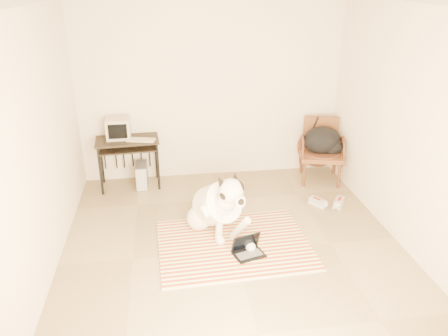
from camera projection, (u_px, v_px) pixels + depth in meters
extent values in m
plane|color=#8D7956|center=(234.00, 251.00, 5.12)|extent=(4.50, 4.50, 0.00)
plane|color=silver|center=(237.00, 6.00, 4.04)|extent=(4.50, 4.50, 0.00)
plane|color=beige|center=(211.00, 92.00, 6.62)|extent=(4.50, 0.00, 4.50)
plane|color=beige|center=(300.00, 276.00, 2.54)|extent=(4.50, 0.00, 4.50)
plane|color=beige|center=(36.00, 153.00, 4.32)|extent=(0.00, 4.50, 4.50)
plane|color=beige|center=(413.00, 134.00, 4.84)|extent=(0.00, 4.50, 4.50)
cube|color=red|center=(244.00, 272.00, 4.73)|extent=(1.79, 0.34, 0.02)
cube|color=#38692D|center=(239.00, 258.00, 4.98)|extent=(1.79, 0.34, 0.02)
cube|color=#684285|center=(234.00, 244.00, 5.23)|extent=(1.79, 0.34, 0.02)
cube|color=#E9F53B|center=(230.00, 232.00, 5.47)|extent=(1.79, 0.34, 0.02)
cube|color=beige|center=(226.00, 221.00, 5.72)|extent=(1.79, 0.34, 0.02)
sphere|color=silver|center=(199.00, 218.00, 5.50)|extent=(0.32, 0.32, 0.32)
sphere|color=silver|center=(220.00, 212.00, 5.65)|extent=(0.32, 0.32, 0.32)
ellipsoid|color=silver|center=(210.00, 213.00, 5.56)|extent=(0.39, 0.36, 0.32)
ellipsoid|color=silver|center=(218.00, 205.00, 5.32)|extent=(0.64, 0.82, 0.69)
cylinder|color=white|center=(217.00, 204.00, 5.33)|extent=(0.67, 0.75, 0.63)
sphere|color=silver|center=(226.00, 200.00, 5.10)|extent=(0.27, 0.27, 0.27)
sphere|color=silver|center=(231.00, 191.00, 4.95)|extent=(0.29, 0.29, 0.29)
ellipsoid|color=black|center=(234.00, 189.00, 4.97)|extent=(0.23, 0.25, 0.21)
cylinder|color=silver|center=(237.00, 199.00, 4.87)|extent=(0.17, 0.19, 0.12)
sphere|color=black|center=(241.00, 202.00, 4.80)|extent=(0.07, 0.07, 0.07)
cone|color=black|center=(221.00, 182.00, 4.91)|extent=(0.17, 0.16, 0.18)
cone|color=black|center=(235.00, 178.00, 5.00)|extent=(0.15, 0.18, 0.18)
torus|color=silver|center=(227.00, 197.00, 5.06)|extent=(0.29, 0.22, 0.24)
cylinder|color=silver|center=(219.00, 227.00, 5.17)|extent=(0.13, 0.15, 0.44)
cylinder|color=silver|center=(240.00, 229.00, 5.17)|extent=(0.23, 0.40, 0.45)
sphere|color=silver|center=(220.00, 241.00, 5.22)|extent=(0.11, 0.11, 0.11)
sphere|color=silver|center=(251.00, 247.00, 5.09)|extent=(0.12, 0.12, 0.12)
cone|color=black|center=(199.00, 213.00, 5.82)|extent=(0.35, 0.38, 0.11)
cube|color=black|center=(249.00, 254.00, 5.00)|extent=(0.39, 0.33, 0.02)
cube|color=#505053|center=(249.00, 254.00, 4.99)|extent=(0.32, 0.22, 0.00)
cube|color=black|center=(246.00, 242.00, 5.03)|extent=(0.35, 0.17, 0.22)
cube|color=black|center=(246.00, 242.00, 5.02)|extent=(0.31, 0.15, 0.20)
cube|color=black|center=(127.00, 140.00, 6.44)|extent=(0.94, 0.57, 0.03)
cube|color=black|center=(128.00, 149.00, 6.44)|extent=(0.84, 0.46, 0.02)
cylinder|color=black|center=(100.00, 172.00, 6.32)|extent=(0.04, 0.04, 0.73)
cylinder|color=black|center=(102.00, 161.00, 6.70)|extent=(0.04, 0.04, 0.73)
cylinder|color=black|center=(158.00, 167.00, 6.48)|extent=(0.04, 0.04, 0.73)
cylinder|color=black|center=(156.00, 156.00, 6.86)|extent=(0.04, 0.04, 0.73)
cube|color=#B4A68D|center=(118.00, 128.00, 6.42)|extent=(0.35, 0.33, 0.30)
cube|color=black|center=(118.00, 132.00, 6.28)|extent=(0.27, 0.02, 0.22)
cube|color=#B4A68D|center=(141.00, 140.00, 6.36)|extent=(0.43, 0.24, 0.03)
cube|color=#505053|center=(142.00, 175.00, 6.65)|extent=(0.17, 0.39, 0.37)
cube|color=#B3B2B7|center=(141.00, 180.00, 6.47)|extent=(0.16, 0.01, 0.35)
cube|color=brown|center=(321.00, 155.00, 6.76)|extent=(0.75, 0.74, 0.07)
cylinder|color=#3E1E11|center=(321.00, 152.00, 6.74)|extent=(0.59, 0.59, 0.04)
cube|color=brown|center=(321.00, 131.00, 6.90)|extent=(0.54, 0.17, 0.48)
cylinder|color=#3E1E11|center=(304.00, 175.00, 6.63)|extent=(0.05, 0.05, 0.39)
cylinder|color=#3E1E11|center=(302.00, 161.00, 7.11)|extent=(0.05, 0.05, 0.39)
cylinder|color=#3E1E11|center=(339.00, 176.00, 6.59)|extent=(0.05, 0.05, 0.39)
cylinder|color=#3E1E11|center=(334.00, 162.00, 7.07)|extent=(0.05, 0.05, 0.39)
ellipsoid|color=black|center=(322.00, 140.00, 6.70)|extent=(0.58, 0.48, 0.43)
ellipsoid|color=black|center=(332.00, 147.00, 6.68)|extent=(0.36, 0.29, 0.25)
cube|color=silver|center=(318.00, 204.00, 6.16)|extent=(0.24, 0.28, 0.02)
cube|color=gray|center=(318.00, 202.00, 6.14)|extent=(0.23, 0.27, 0.08)
cube|color=maroon|center=(318.00, 200.00, 6.13)|extent=(0.11, 0.13, 0.02)
cube|color=silver|center=(339.00, 204.00, 6.14)|extent=(0.25, 0.29, 0.03)
cube|color=gray|center=(339.00, 202.00, 6.13)|extent=(0.24, 0.28, 0.09)
cube|color=maroon|center=(339.00, 200.00, 6.11)|extent=(0.12, 0.14, 0.02)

